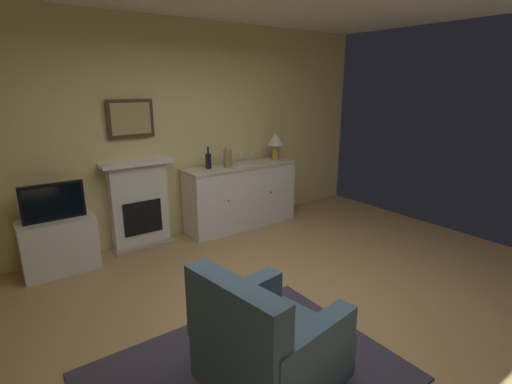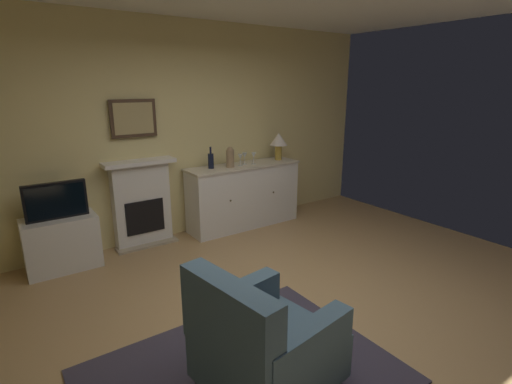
% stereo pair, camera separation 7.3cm
% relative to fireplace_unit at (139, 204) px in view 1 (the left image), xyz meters
% --- Properties ---
extents(ground_plane, '(6.38, 5.00, 0.10)m').
position_rel_fireplace_unit_xyz_m(ground_plane, '(0.55, -2.34, -0.60)').
color(ground_plane, tan).
rests_on(ground_plane, ground).
extents(wall_rear, '(6.38, 0.06, 2.79)m').
position_rel_fireplace_unit_xyz_m(wall_rear, '(0.55, 0.13, 0.85)').
color(wall_rear, '#EAD68C').
rests_on(wall_rear, ground_plane).
extents(area_rug, '(2.09, 1.58, 0.02)m').
position_rel_fireplace_unit_xyz_m(area_rug, '(-0.24, -2.72, -0.54)').
color(area_rug, '#383342').
rests_on(area_rug, ground_plane).
extents(fireplace_unit, '(0.87, 0.30, 1.10)m').
position_rel_fireplace_unit_xyz_m(fireplace_unit, '(0.00, 0.00, 0.00)').
color(fireplace_unit, white).
rests_on(fireplace_unit, ground_plane).
extents(framed_picture, '(0.55, 0.04, 0.45)m').
position_rel_fireplace_unit_xyz_m(framed_picture, '(0.00, 0.05, 1.05)').
color(framed_picture, '#473323').
extents(sideboard_cabinet, '(1.67, 0.49, 0.91)m').
position_rel_fireplace_unit_xyz_m(sideboard_cabinet, '(1.42, -0.18, -0.09)').
color(sideboard_cabinet, white).
rests_on(sideboard_cabinet, ground_plane).
extents(table_lamp, '(0.26, 0.26, 0.40)m').
position_rel_fireplace_unit_xyz_m(table_lamp, '(2.04, -0.18, 0.64)').
color(table_lamp, '#B79338').
rests_on(table_lamp, sideboard_cabinet).
extents(wine_bottle, '(0.08, 0.08, 0.29)m').
position_rel_fireplace_unit_xyz_m(wine_bottle, '(0.93, -0.14, 0.46)').
color(wine_bottle, black).
rests_on(wine_bottle, sideboard_cabinet).
extents(wine_glass_left, '(0.07, 0.07, 0.16)m').
position_rel_fireplace_unit_xyz_m(wine_glass_left, '(1.34, -0.23, 0.48)').
color(wine_glass_left, silver).
rests_on(wine_glass_left, sideboard_cabinet).
extents(wine_glass_center, '(0.07, 0.07, 0.16)m').
position_rel_fireplace_unit_xyz_m(wine_glass_center, '(1.45, -0.17, 0.48)').
color(wine_glass_center, silver).
rests_on(wine_glass_center, sideboard_cabinet).
extents(wine_glass_right, '(0.07, 0.07, 0.16)m').
position_rel_fireplace_unit_xyz_m(wine_glass_right, '(1.56, -0.23, 0.48)').
color(wine_glass_right, silver).
rests_on(wine_glass_right, sideboard_cabinet).
extents(vase_decorative, '(0.11, 0.11, 0.28)m').
position_rel_fireplace_unit_xyz_m(vase_decorative, '(1.17, -0.23, 0.50)').
color(vase_decorative, '#9E7F5B').
rests_on(vase_decorative, sideboard_cabinet).
extents(tv_cabinet, '(0.75, 0.42, 0.60)m').
position_rel_fireplace_unit_xyz_m(tv_cabinet, '(-0.97, -0.16, -0.25)').
color(tv_cabinet, white).
rests_on(tv_cabinet, ground_plane).
extents(tv_set, '(0.62, 0.07, 0.40)m').
position_rel_fireplace_unit_xyz_m(tv_set, '(-0.98, -0.19, 0.25)').
color(tv_set, black).
rests_on(tv_set, tv_cabinet).
extents(armchair, '(0.91, 0.87, 0.92)m').
position_rel_fireplace_unit_xyz_m(armchair, '(-0.22, -2.90, -0.17)').
color(armchair, '#3F596B').
rests_on(armchair, ground_plane).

